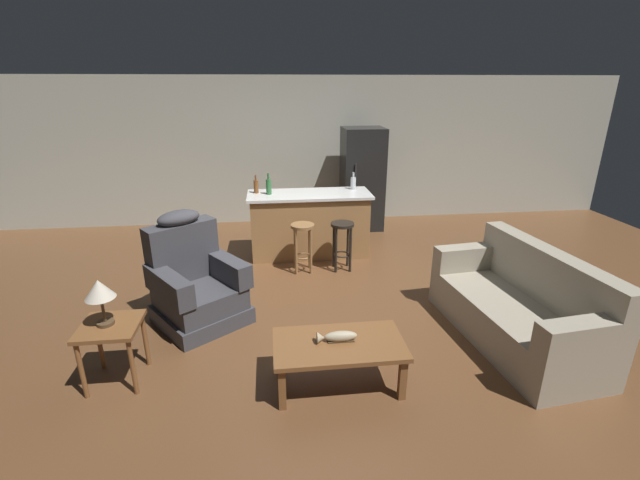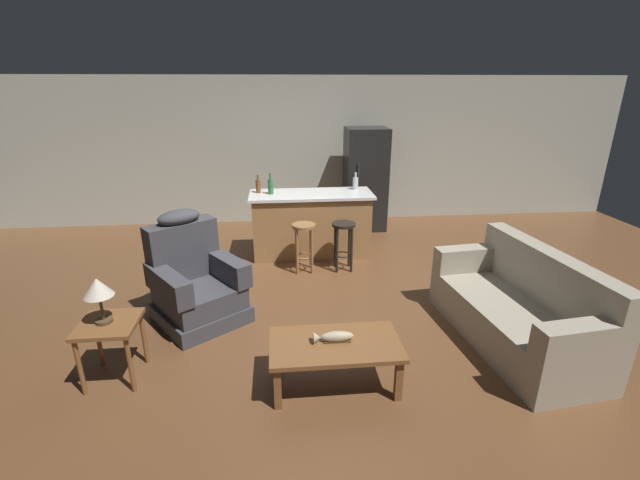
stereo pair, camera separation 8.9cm
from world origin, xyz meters
name	(u,v)px [view 1 (the left image)]	position (x,y,z in m)	size (l,w,h in m)	color
ground_plane	(320,294)	(0.00, 0.00, 0.00)	(12.00, 12.00, 0.00)	brown
back_wall	(300,151)	(0.00, 3.12, 1.30)	(12.00, 0.05, 2.60)	#B2B2A3
coffee_table	(339,348)	(-0.04, -1.70, 0.36)	(1.10, 0.60, 0.42)	brown
fish_figurine	(337,337)	(-0.06, -1.68, 0.46)	(0.34, 0.10, 0.10)	#4C3823
couch	(519,309)	(1.87, -1.21, 0.34)	(1.04, 1.98, 0.94)	#9E937F
recliner_near_lamp	(195,284)	(-1.41, -0.43, 0.42)	(1.17, 1.17, 1.20)	#3D3D42
end_table	(111,335)	(-1.95, -1.42, 0.46)	(0.48, 0.48, 0.56)	brown
table_lamp	(99,291)	(-1.98, -1.42, 0.87)	(0.24, 0.24, 0.41)	#4C3823
kitchen_island	(310,224)	(0.00, 1.35, 0.48)	(1.80, 0.70, 0.95)	#9E7042
bar_stool_left	(303,239)	(-0.15, 0.72, 0.47)	(0.32, 0.32, 0.68)	olive
bar_stool_right	(342,237)	(0.39, 0.72, 0.47)	(0.32, 0.32, 0.68)	black
refrigerator	(362,179)	(1.05, 2.55, 0.88)	(0.70, 0.69, 1.76)	black
bottle_tall_green	(256,186)	(-0.77, 1.45, 1.05)	(0.07, 0.07, 0.27)	brown
bottle_short_amber	(269,186)	(-0.58, 1.36, 1.07)	(0.08, 0.08, 0.31)	#2D6B38
bottle_wine_dark	(353,183)	(0.69, 1.53, 1.05)	(0.08, 0.08, 0.26)	silver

